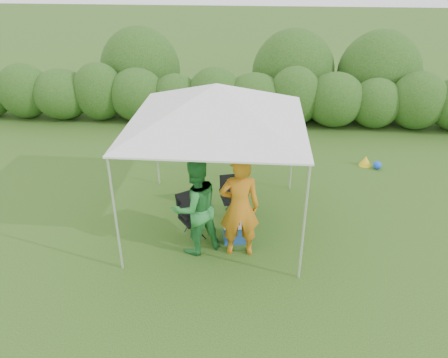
# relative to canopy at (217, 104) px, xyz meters

# --- Properties ---
(ground) EXTENTS (70.00, 70.00, 0.00)m
(ground) POSITION_rel_canopy_xyz_m (0.00, -0.50, -2.46)
(ground) COLOR #375C1C
(hedge) EXTENTS (17.07, 1.53, 1.80)m
(hedge) POSITION_rel_canopy_xyz_m (0.10, 5.50, -1.63)
(hedge) COLOR #2C531A
(hedge) RESTS_ON ground
(canopy) EXTENTS (3.10, 3.10, 2.83)m
(canopy) POSITION_rel_canopy_xyz_m (0.00, 0.00, 0.00)
(canopy) COLOR silver
(canopy) RESTS_ON ground
(chair_right) EXTENTS (0.59, 0.56, 0.81)m
(chair_right) POSITION_rel_canopy_xyz_m (0.26, 0.41, -2.00)
(chair_right) COLOR black
(chair_right) RESTS_ON ground
(chair_left) EXTENTS (0.68, 0.67, 0.86)m
(chair_left) POSITION_rel_canopy_xyz_m (-0.44, -0.40, -1.97)
(chair_left) COLOR black
(chair_left) RESTS_ON ground
(man) EXTENTS (0.74, 0.53, 1.90)m
(man) POSITION_rel_canopy_xyz_m (0.47, -0.90, -1.51)
(man) COLOR #C16D16
(man) RESTS_ON ground
(woman) EXTENTS (1.11, 1.06, 1.80)m
(woman) POSITION_rel_canopy_xyz_m (-0.30, -0.87, -1.56)
(woman) COLOR #2A8338
(woman) RESTS_ON ground
(cooler) EXTENTS (0.50, 0.40, 0.38)m
(cooler) POSITION_rel_canopy_xyz_m (0.38, -0.55, -2.27)
(cooler) COLOR #214E9A
(cooler) RESTS_ON ground
(bottle) EXTENTS (0.06, 0.06, 0.22)m
(bottle) POSITION_rel_canopy_xyz_m (0.44, -0.59, -1.97)
(bottle) COLOR #592D0C
(bottle) RESTS_ON cooler
(lawn_toy) EXTENTS (0.51, 0.43, 0.26)m
(lawn_toy) POSITION_rel_canopy_xyz_m (3.51, 2.79, -2.34)
(lawn_toy) COLOR yellow
(lawn_toy) RESTS_ON ground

